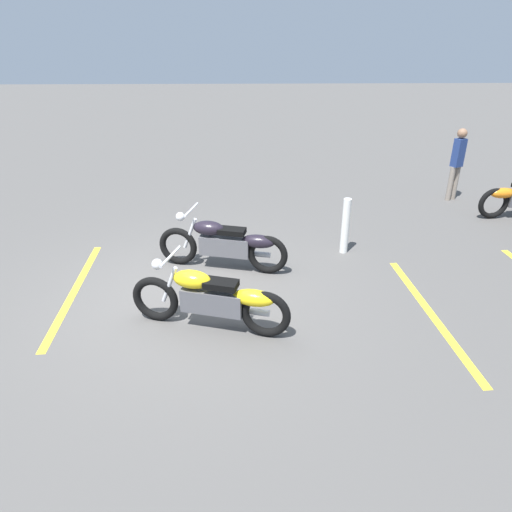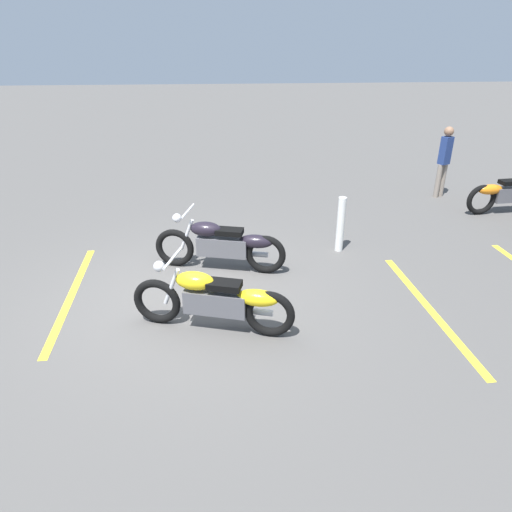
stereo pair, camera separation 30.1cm
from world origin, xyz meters
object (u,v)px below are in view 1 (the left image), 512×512
(motorcycle_dark_foreground, at_px, (225,244))
(bollard_post, at_px, (345,226))
(bystander_near_row, at_px, (457,161))
(motorcycle_bright_foreground, at_px, (213,299))

(motorcycle_dark_foreground, relative_size, bollard_post, 2.15)
(bystander_near_row, bearing_deg, bollard_post, 105.82)
(motorcycle_bright_foreground, distance_m, bystander_near_row, 7.47)
(motorcycle_dark_foreground, distance_m, bollard_post, 2.21)
(motorcycle_bright_foreground, bearing_deg, bystander_near_row, -120.01)
(motorcycle_bright_foreground, relative_size, bystander_near_row, 1.30)
(motorcycle_bright_foreground, height_order, motorcycle_dark_foreground, same)
(motorcycle_dark_foreground, bearing_deg, bystander_near_row, -132.77)
(motorcycle_bright_foreground, relative_size, motorcycle_dark_foreground, 0.99)
(bystander_near_row, bearing_deg, motorcycle_bright_foreground, 107.66)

